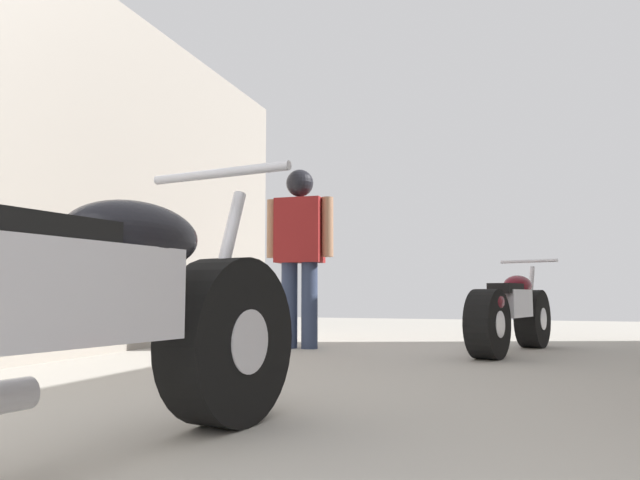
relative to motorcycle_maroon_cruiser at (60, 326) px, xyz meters
name	(u,v)px	position (x,y,z in m)	size (l,w,h in m)	color
ground_plane	(399,381)	(0.52, 2.18, -0.42)	(18.08, 18.08, 0.00)	#A8A399
garage_partition_left	(41,152)	(-2.22, 2.18, 1.17)	(0.08, 8.29, 3.20)	gray
motorcycle_maroon_cruiser	(60,326)	(0.00, 0.00, 0.00)	(0.69, 2.15, 1.00)	black
motorcycle_black_naked	(511,313)	(1.15, 4.13, -0.07)	(0.79, 1.80, 0.85)	black
mechanic_in_blue	(300,240)	(-0.78, 3.98, 0.61)	(0.68, 0.27, 1.73)	#2D3851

